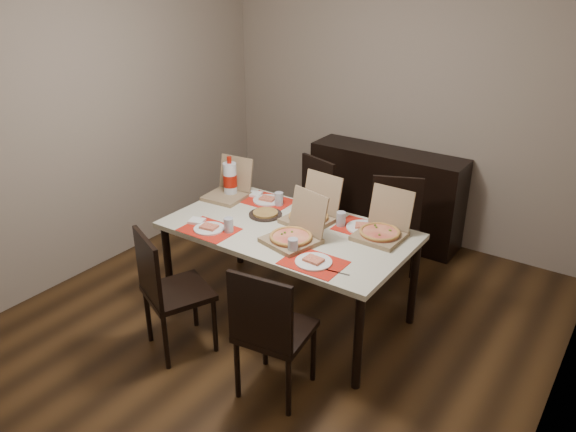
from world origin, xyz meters
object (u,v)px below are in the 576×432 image
object	(u,v)px
chair_far_left	(308,205)
pizza_box_center	(294,234)
sideboard	(385,195)
chair_near_right	(270,329)
chair_near_left	(168,288)
soda_bottle	(230,180)
chair_far_right	(395,229)
dip_bowl	(304,222)
dining_table	(288,236)

from	to	relation	value
chair_far_left	pizza_box_center	world-z (taller)	pizza_box_center
sideboard	chair_near_right	xyz separation A→B (m)	(0.42, -2.49, 0.06)
chair_near_left	chair_far_left	xyz separation A→B (m)	(0.02, 1.75, 0.00)
sideboard	chair_near_left	xyz separation A→B (m)	(-0.44, -2.51, 0.06)
soda_bottle	chair_far_right	bearing A→B (deg)	28.56
sideboard	chair_far_right	bearing A→B (deg)	-59.85
chair_near_right	dip_bowl	world-z (taller)	chair_near_right
dining_table	chair_far_right	size ratio (longest dim) A/B	1.94
sideboard	chair_near_left	world-z (taller)	chair_near_left
dining_table	chair_near_right	distance (m)	0.93
chair_far_right	dining_table	bearing A→B (deg)	-117.04
chair_near_right	dip_bowl	size ratio (longest dim) A/B	9.20
chair_far_left	dip_bowl	xyz separation A→B (m)	(0.46, -0.78, 0.25)
sideboard	pizza_box_center	bearing A→B (deg)	-85.45
chair_near_right	pizza_box_center	world-z (taller)	pizza_box_center
dining_table	soda_bottle	world-z (taller)	soda_bottle
chair_near_right	chair_far_left	distance (m)	1.92
pizza_box_center	dining_table	bearing A→B (deg)	136.21
chair_far_left	pizza_box_center	xyz separation A→B (m)	(0.57, -1.07, 0.29)
pizza_box_center	dip_bowl	distance (m)	0.31
dining_table	chair_near_right	xyz separation A→B (m)	(0.43, -0.81, -0.17)
dining_table	chair_near_left	size ratio (longest dim) A/B	1.94
dining_table	chair_near_left	bearing A→B (deg)	-117.31
chair_far_right	chair_far_left	bearing A→B (deg)	178.83
chair_near_right	soda_bottle	bearing A→B (deg)	138.07
chair_far_left	dip_bowl	size ratio (longest dim) A/B	9.20
chair_far_right	pizza_box_center	bearing A→B (deg)	-106.18
chair_near_right	chair_far_left	world-z (taller)	same
chair_far_right	soda_bottle	size ratio (longest dim) A/B	2.69
chair_far_right	chair_near_right	bearing A→B (deg)	-91.13
sideboard	chair_near_left	size ratio (longest dim) A/B	1.61
chair_near_right	pizza_box_center	size ratio (longest dim) A/B	2.12
chair_near_left	sideboard	bearing A→B (deg)	80.05
dining_table	dip_bowl	world-z (taller)	dip_bowl
dip_bowl	chair_far_left	bearing A→B (deg)	120.74
sideboard	dining_table	distance (m)	1.69
chair_far_right	soda_bottle	world-z (taller)	soda_bottle
pizza_box_center	chair_near_left	bearing A→B (deg)	-130.57
chair_near_left	chair_near_right	world-z (taller)	same
dining_table	pizza_box_center	xyz separation A→B (m)	(0.16, -0.15, 0.12)
chair_near_left	chair_far_left	bearing A→B (deg)	89.40
pizza_box_center	chair_far_right	bearing A→B (deg)	73.82
chair_far_right	pizza_box_center	size ratio (longest dim) A/B	2.12
chair_near_left	dip_bowl	size ratio (longest dim) A/B	9.20
chair_far_left	soda_bottle	world-z (taller)	soda_bottle
dip_bowl	sideboard	bearing A→B (deg)	91.53
dining_table	chair_far_right	bearing A→B (deg)	62.96
dining_table	pizza_box_center	world-z (taller)	pizza_box_center
chair_near_right	sideboard	bearing A→B (deg)	99.49
chair_far_left	soda_bottle	distance (m)	0.85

